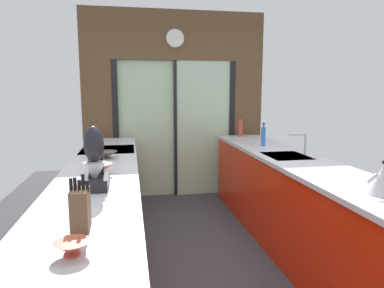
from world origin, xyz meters
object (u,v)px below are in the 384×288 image
Objects in this scene: knife_block at (80,209)px; mixing_bowl_near at (72,248)px; stand_mixer at (95,165)px; oven_range at (109,190)px; soap_bottle_near at (263,136)px; mixing_bowl_mid at (100,169)px; mixing_bowl_far at (106,155)px; soap_bottle_far at (240,128)px; kettle at (383,179)px.

mixing_bowl_near is at bearing -90.00° from knife_block.
stand_mixer is at bearing 90.00° from mixing_bowl_near.
mixing_bowl_near is at bearing -89.58° from oven_range.
mixing_bowl_mid is at bearing -147.73° from soap_bottle_near.
mixing_bowl_far is 0.80× the size of knife_block.
mixing_bowl_mid is at bearing -131.81° from soap_bottle_far.
soap_bottle_far is at bearing 36.79° from mixing_bowl_far.
mixing_bowl_far is 1.04m from stand_mixer.
stand_mixer is at bearing -90.00° from mixing_bowl_mid.
mixing_bowl_mid is 2.67m from soap_bottle_far.
stand_mixer is (0.02, -1.57, 0.63)m from oven_range.
mixing_bowl_far is at bearing 90.00° from mixing_bowl_near.
knife_block is 0.95× the size of soap_bottle_far.
mixing_bowl_far is at bearing 139.89° from kettle.
mixing_bowl_mid is at bearing 90.00° from knife_block.
mixing_bowl_far is 0.82× the size of kettle.
mixing_bowl_near is 0.35× the size of stand_mixer.
kettle is at bearing -14.79° from stand_mixer.
oven_range is at bearing 90.46° from knife_block.
oven_range is at bearing 177.63° from soap_bottle_near.
stand_mixer is 1.84m from kettle.
knife_block is at bearing -90.00° from mixing_bowl_far.
knife_block is (-0.00, -1.08, 0.05)m from mixing_bowl_mid.
soap_bottle_near is at bearing 51.03° from knife_block.
soap_bottle_near is at bearing -2.37° from oven_range.
knife_block is 1.03× the size of kettle.
mixing_bowl_near is 0.97m from stand_mixer.
oven_range is 6.32× the size of mixing_bowl_near.
knife_block is 0.99× the size of soap_bottle_near.
mixing_bowl_near is 0.54× the size of knife_block.
mixing_bowl_near is 1.85m from kettle.
oven_range is 0.74m from mixing_bowl_far.
knife_block reaches higher than mixing_bowl_far.
mixing_bowl_near is 0.27m from knife_block.
knife_block is at bearing -90.00° from mixing_bowl_mid.
kettle is at bearing 15.51° from mixing_bowl_near.
mixing_bowl_near is 2.00m from mixing_bowl_far.
oven_range is 5.00× the size of mixing_bowl_mid.
kettle is (1.78, -0.47, -0.06)m from stand_mixer.
soap_bottle_near is (1.80, -0.07, 0.58)m from oven_range.
oven_range is 3.27× the size of soap_bottle_far.
mixing_bowl_near is at bearing -90.00° from mixing_bowl_mid.
soap_bottle_far is (0.00, 0.87, 0.00)m from soap_bottle_near.
stand_mixer is 1.49× the size of soap_bottle_far.
mixing_bowl_mid is at bearing 90.00° from mixing_bowl_near.
mixing_bowl_far is 2.33m from kettle.
mixing_bowl_far is 1.74m from knife_block.
mixing_bowl_near is at bearing -118.15° from soap_bottle_far.
mixing_bowl_near is 3.77m from soap_bottle_far.
mixing_bowl_far is 0.79× the size of soap_bottle_near.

